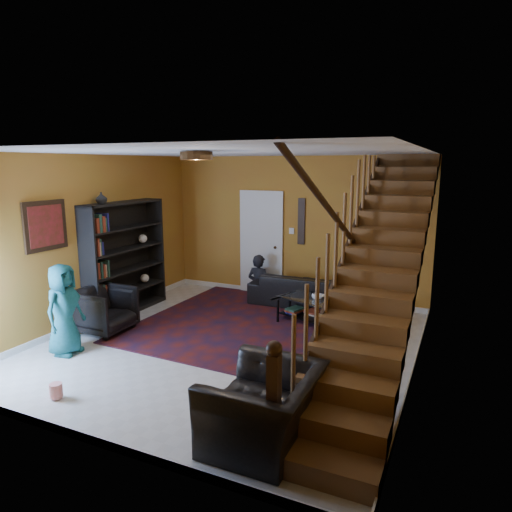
{
  "coord_description": "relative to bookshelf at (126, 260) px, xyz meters",
  "views": [
    {
      "loc": [
        3.03,
        -5.65,
        2.64
      ],
      "look_at": [
        0.25,
        0.4,
        1.3
      ],
      "focal_mm": 32.0,
      "sensor_mm": 36.0,
      "label": 1
    }
  ],
  "objects": [
    {
      "name": "cup_b",
      "position": [
        3.51,
        0.92,
        -0.5
      ],
      "size": [
        0.12,
        0.12,
        0.09
      ],
      "primitive_type": "imported",
      "rotation": [
        0.0,
        0.0,
        -0.41
      ],
      "color": "#999999",
      "rests_on": "coffee_table"
    },
    {
      "name": "ceiling_fixture",
      "position": [
        2.4,
        -1.4,
        1.78
      ],
      "size": [
        0.4,
        0.4,
        0.1
      ],
      "primitive_type": "cylinder",
      "color": "#3F2814",
      "rests_on": "room"
    },
    {
      "name": "sofa",
      "position": [
        2.8,
        1.7,
        -0.66
      ],
      "size": [
        2.08,
        0.86,
        0.6
      ],
      "primitive_type": "imported",
      "rotation": [
        0.0,
        0.0,
        3.17
      ],
      "color": "black",
      "rests_on": "floor"
    },
    {
      "name": "room",
      "position": [
        1.07,
        0.73,
        -0.91
      ],
      "size": [
        5.5,
        5.5,
        5.5
      ],
      "color": "#A65F25",
      "rests_on": "ground"
    },
    {
      "name": "bowl",
      "position": [
        3.3,
        0.93,
        -0.52
      ],
      "size": [
        0.24,
        0.24,
        0.05
      ],
      "primitive_type": "imported",
      "rotation": [
        0.0,
        0.0,
        -0.13
      ],
      "color": "#999999",
      "rests_on": "coffee_table"
    },
    {
      "name": "staircase",
      "position": [
        4.53,
        -0.6,
        0.43
      ],
      "size": [
        0.95,
        5.02,
        3.18
      ],
      "color": "brown",
      "rests_on": "floor"
    },
    {
      "name": "cup_a",
      "position": [
        3.26,
        0.86,
        -0.5
      ],
      "size": [
        0.15,
        0.15,
        0.09
      ],
      "primitive_type": "imported",
      "rotation": [
        0.0,
        0.0,
        0.42
      ],
      "color": "#999999",
      "rests_on": "coffee_table"
    },
    {
      "name": "vase",
      "position": [
        -0.0,
        -0.5,
        1.13
      ],
      "size": [
        0.18,
        0.18,
        0.19
      ],
      "primitive_type": "imported",
      "color": "#999999",
      "rests_on": "bookshelf"
    },
    {
      "name": "person_adult_b",
      "position": [
        3.71,
        1.75,
        -0.79
      ],
      "size": [
        0.66,
        0.54,
        1.25
      ],
      "primitive_type": "imported",
      "rotation": [
        0.0,
        0.0,
        3.02
      ],
      "color": "black",
      "rests_on": "sofa"
    },
    {
      "name": "bookshelf",
      "position": [
        0.0,
        0.0,
        0.0
      ],
      "size": [
        0.35,
        1.8,
        2.0
      ],
      "color": "black",
      "rests_on": "floor"
    },
    {
      "name": "floor",
      "position": [
        2.4,
        -0.6,
        -0.96
      ],
      "size": [
        5.5,
        5.5,
        0.0
      ],
      "primitive_type": "plane",
      "color": "beige",
      "rests_on": "ground"
    },
    {
      "name": "armchair_right",
      "position": [
        3.85,
        -2.62,
        -0.6
      ],
      "size": [
        0.98,
        1.12,
        0.73
      ],
      "primitive_type": "imported",
      "rotation": [
        0.0,
        0.0,
        -1.57
      ],
      "color": "black",
      "rests_on": "floor"
    },
    {
      "name": "door",
      "position": [
        1.7,
        2.12,
        0.06
      ],
      "size": [
        0.82,
        0.05,
        2.05
      ],
      "primitive_type": "cube",
      "color": "silver",
      "rests_on": "floor"
    },
    {
      "name": "popcorn_bucket",
      "position": [
        1.36,
        -2.85,
        -0.86
      ],
      "size": [
        0.18,
        0.18,
        0.16
      ],
      "primitive_type": "cylinder",
      "rotation": [
        0.0,
        0.0,
        0.29
      ],
      "color": "red",
      "rests_on": "rug"
    },
    {
      "name": "person_adult_a",
      "position": [
        1.82,
        1.75,
        -0.74
      ],
      "size": [
        0.53,
        0.38,
        1.35
      ],
      "primitive_type": "imported",
      "rotation": [
        0.0,
        0.0,
        3.03
      ],
      "color": "black",
      "rests_on": "sofa"
    },
    {
      "name": "framed_picture",
      "position": [
        -0.17,
        -1.5,
        0.79
      ],
      "size": [
        0.04,
        0.74,
        0.74
      ],
      "primitive_type": "cube",
      "color": "maroon",
      "rests_on": "room"
    },
    {
      "name": "rug",
      "position": [
        2.36,
        0.57,
        -0.95
      ],
      "size": [
        3.68,
        4.18,
        0.02
      ],
      "primitive_type": "cube",
      "rotation": [
        0.0,
        0.0,
        -0.02
      ],
      "color": "#4D140D",
      "rests_on": "floor"
    },
    {
      "name": "wall_hanging",
      "position": [
        2.55,
        2.13,
        0.59
      ],
      "size": [
        0.14,
        0.03,
        0.9
      ],
      "primitive_type": "cube",
      "color": "black",
      "rests_on": "room"
    },
    {
      "name": "coffee_table",
      "position": [
        3.22,
        0.86,
        -0.73
      ],
      "size": [
        1.25,
        0.98,
        0.42
      ],
      "rotation": [
        0.0,
        0.0,
        -0.36
      ],
      "color": "black",
      "rests_on": "floor"
    },
    {
      "name": "armchair_left",
      "position": [
        0.35,
        -0.97,
        -0.6
      ],
      "size": [
        0.82,
        0.8,
        0.73
      ],
      "primitive_type": "imported",
      "rotation": [
        0.0,
        0.0,
        1.59
      ],
      "color": "black",
      "rests_on": "floor"
    },
    {
      "name": "person_child",
      "position": [
        0.45,
        -1.85,
        -0.31
      ],
      "size": [
        0.47,
        0.67,
        1.3
      ],
      "primitive_type": "imported",
      "rotation": [
        0.0,
        0.0,
        1.67
      ],
      "color": "#1C636C",
      "rests_on": "armchair_left"
    }
  ]
}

